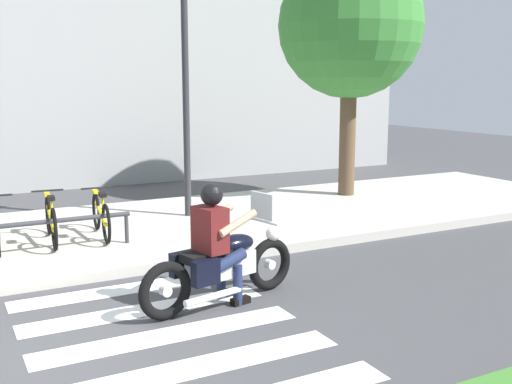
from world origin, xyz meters
TOP-DOWN VIEW (x-y plane):
  - ground_plane at (0.00, 0.00)m, footprint 48.00×48.00m
  - crosswalk_stripe_1 at (1.45, -0.80)m, footprint 2.80×0.40m
  - crosswalk_stripe_2 at (1.45, 0.00)m, footprint 2.80×0.40m
  - crosswalk_stripe_3 at (1.45, 0.80)m, footprint 2.80×0.40m
  - crosswalk_stripe_4 at (1.45, 1.60)m, footprint 2.80×0.40m
  - motorcycle at (2.32, 0.59)m, footprint 2.15×0.83m
  - rider at (2.24, 0.57)m, footprint 0.71×0.63m
  - bicycle_4 at (0.94, 3.82)m, footprint 0.48×1.66m
  - bicycle_5 at (1.70, 3.82)m, footprint 0.48×1.60m
  - street_lamp at (3.49, 4.64)m, footprint 0.28×0.28m
  - tree_near_rack at (7.31, 5.04)m, footprint 3.01×3.01m

SIDE VIEW (x-z plane):
  - ground_plane at x=0.00m, z-range 0.00..0.00m
  - crosswalk_stripe_1 at x=1.45m, z-range 0.00..0.01m
  - crosswalk_stripe_2 at x=1.45m, z-range 0.00..0.01m
  - crosswalk_stripe_3 at x=1.45m, z-range 0.00..0.01m
  - crosswalk_stripe_4 at x=1.45m, z-range 0.00..0.01m
  - motorcycle at x=2.32m, z-range -0.16..1.09m
  - bicycle_5 at x=1.70m, z-range 0.12..0.86m
  - bicycle_4 at x=0.94m, z-range 0.12..0.88m
  - rider at x=2.24m, z-range 0.11..1.56m
  - street_lamp at x=3.49m, z-range 0.46..4.72m
  - tree_near_rack at x=7.31m, z-range 1.08..6.29m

